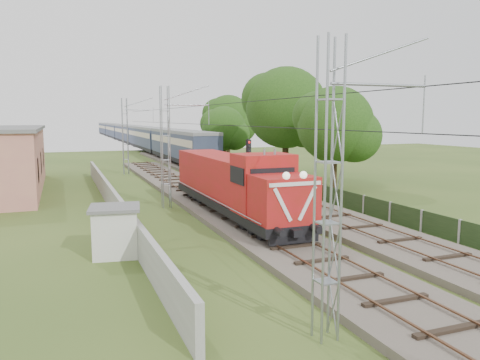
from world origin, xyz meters
name	(u,v)px	position (x,y,z in m)	size (l,w,h in m)	color
ground	(289,250)	(0.00, 0.00, 0.00)	(140.00, 140.00, 0.00)	#344D1C
track_main	(235,216)	(0.00, 7.00, 0.18)	(4.20, 70.00, 0.45)	#6B6054
track_side	(236,183)	(5.00, 20.00, 0.18)	(4.20, 80.00, 0.45)	#6B6054
catenary	(166,147)	(-2.95, 12.00, 4.05)	(3.31, 70.00, 8.00)	gray
boundary_wall	(112,200)	(-6.50, 12.00, 0.75)	(0.25, 40.00, 1.50)	#9E9E99
fence	(390,212)	(8.00, 3.00, 0.60)	(0.12, 32.00, 1.20)	black
locomotive	(233,183)	(0.00, 7.26, 2.11)	(2.79, 15.90, 4.04)	black
coach_rake	(128,133)	(5.00, 89.36, 2.68)	(3.27, 122.20, 3.78)	black
signal_post	(248,159)	(2.75, 11.68, 3.10)	(0.49, 0.39, 4.51)	black
relay_hut	(115,231)	(-7.40, 1.96, 1.10)	(2.40, 2.40, 2.18)	silver
tree_a	(336,125)	(11.75, 14.71, 5.34)	(6.60, 6.28, 8.55)	#382816
tree_b	(287,109)	(11.85, 23.87, 6.87)	(8.50, 8.09, 11.02)	#382816
tree_c	(225,129)	(9.57, 36.28, 4.60)	(5.70, 5.43, 7.39)	#382816
tree_d	(229,120)	(12.82, 43.75, 5.72)	(7.08, 6.74, 9.17)	#382816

